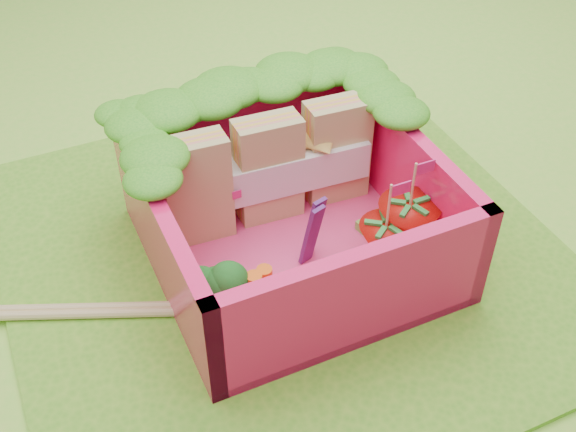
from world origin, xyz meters
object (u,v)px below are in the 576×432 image
at_px(strawberry_left, 384,245).
at_px(strawberry_right, 407,228).
at_px(sandwich_stack, 270,169).
at_px(chopsticks, 107,310).
at_px(bento_box, 292,211).
at_px(broccoli, 220,289).

bearing_deg(strawberry_left, strawberry_right, 15.13).
bearing_deg(sandwich_stack, strawberry_left, -60.09).
xyz_separation_m(sandwich_stack, chopsticks, (-0.92, -0.28, -0.30)).
relative_size(bento_box, strawberry_right, 2.45).
bearing_deg(broccoli, strawberry_left, -0.16).
bearing_deg(bento_box, sandwich_stack, 88.66).
xyz_separation_m(bento_box, sandwich_stack, (0.01, 0.27, 0.05)).
distance_m(bento_box, strawberry_left, 0.45).
bearing_deg(broccoli, sandwich_stack, 50.00).
bearing_deg(strawberry_left, broccoli, 179.84).
bearing_deg(broccoli, chopsticks, 147.52).
bearing_deg(chopsticks, sandwich_stack, 16.67).
bearing_deg(bento_box, strawberry_left, -41.67).
relative_size(strawberry_left, strawberry_right, 0.92).
bearing_deg(broccoli, strawberry_right, 2.21).
xyz_separation_m(bento_box, strawberry_right, (0.47, -0.26, -0.08)).
xyz_separation_m(bento_box, strawberry_left, (0.33, -0.30, -0.09)).
bearing_deg(bento_box, strawberry_right, -28.44).
height_order(bento_box, strawberry_left, bento_box).
bearing_deg(strawberry_right, sandwich_stack, 131.59).
xyz_separation_m(bento_box, chopsticks, (-0.92, -0.01, -0.25)).
bearing_deg(strawberry_right, broccoli, -177.79).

